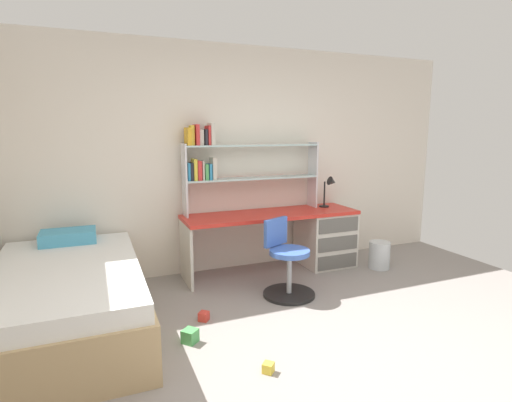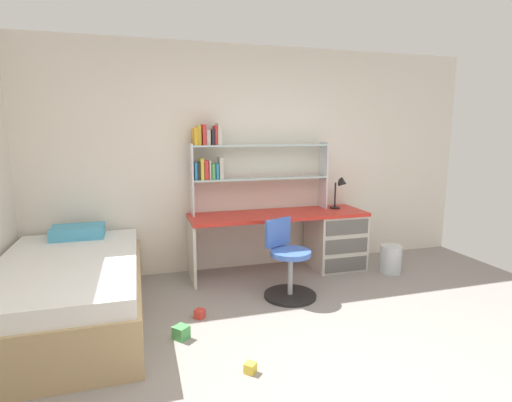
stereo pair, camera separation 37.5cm
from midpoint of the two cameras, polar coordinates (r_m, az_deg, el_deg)
ground_plane at (r=2.91m, az=16.64°, el=-24.85°), size 5.84×6.03×0.02m
room_shell at (r=3.24m, az=-14.18°, el=3.73°), size 5.84×6.03×2.59m
desk at (r=4.89m, az=11.42°, el=-4.94°), size 2.04×0.60×0.70m
bookshelf_hutch at (r=4.54m, az=-0.24°, el=5.74°), size 1.62×0.22×1.01m
desk_lamp at (r=4.96m, az=14.21°, el=1.82°), size 0.20×0.17×0.38m
swivel_chair at (r=4.04m, az=7.30°, el=-9.39°), size 0.52×0.52×0.77m
bed_platform at (r=3.75m, az=-22.51°, el=-11.92°), size 1.18×2.02×0.68m
waste_bin at (r=5.00m, az=20.73°, el=-7.78°), size 0.25×0.25×0.32m
toy_block_red_0 at (r=3.67m, az=-5.04°, el=-15.78°), size 0.11×0.11×0.08m
toy_block_green_1 at (r=3.36m, az=-7.33°, el=-18.16°), size 0.15×0.15×0.11m
toy_block_yellow_2 at (r=2.95m, az=3.13°, el=-22.75°), size 0.10×0.10×0.07m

